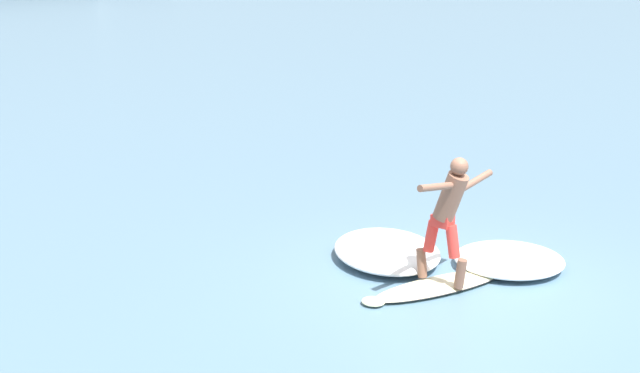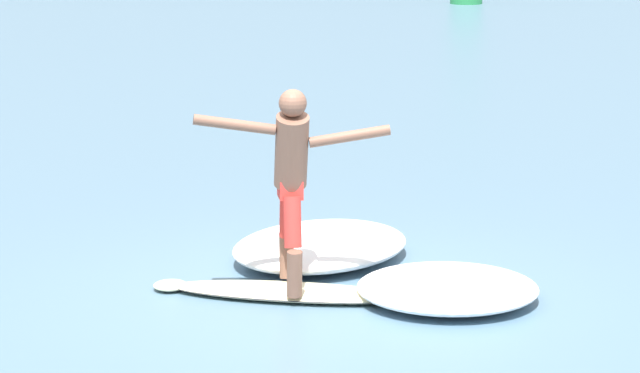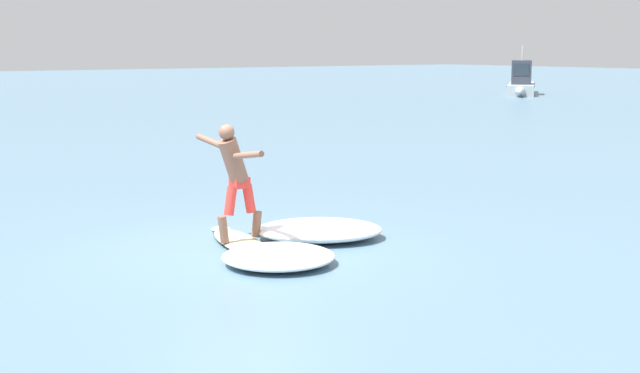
% 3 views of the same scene
% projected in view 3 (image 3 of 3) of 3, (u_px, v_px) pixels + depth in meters
% --- Properties ---
extents(ground_plane, '(200.00, 200.00, 0.00)m').
position_uv_depth(ground_plane, '(247.00, 249.00, 13.22)').
color(ground_plane, slate).
extents(surfboard, '(2.35, 1.09, 0.22)m').
position_uv_depth(surfboard, '(240.00, 242.00, 13.49)').
color(surfboard, beige).
rests_on(surfboard, ground).
extents(surfer, '(1.66, 0.80, 1.76)m').
position_uv_depth(surfer, '(234.00, 172.00, 13.22)').
color(surfer, brown).
rests_on(surfer, surfboard).
extents(fishing_boat_near_jetty, '(6.36, 7.12, 3.03)m').
position_uv_depth(fishing_boat_near_jetty, '(521.00, 84.00, 55.86)').
color(fishing_boat_near_jetty, '#A0ABAF').
rests_on(fishing_boat_near_jetty, ground).
extents(wave_foam_at_tail, '(2.35, 2.49, 0.28)m').
position_uv_depth(wave_foam_at_tail, '(319.00, 230.00, 13.90)').
color(wave_foam_at_tail, white).
rests_on(wave_foam_at_tail, ground).
extents(wave_foam_at_nose, '(2.21, 2.21, 0.23)m').
position_uv_depth(wave_foam_at_nose, '(278.00, 256.00, 12.26)').
color(wave_foam_at_nose, white).
rests_on(wave_foam_at_nose, ground).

